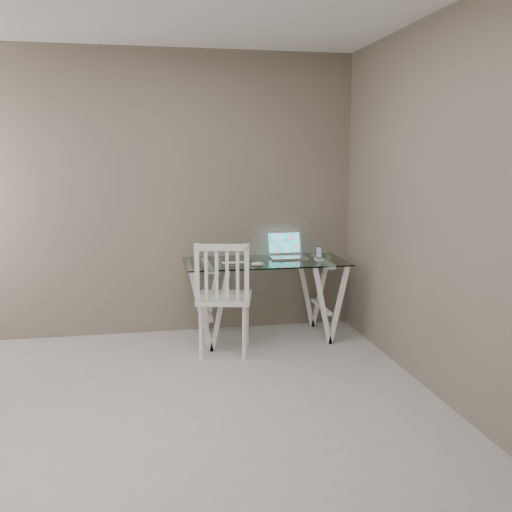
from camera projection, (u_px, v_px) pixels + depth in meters
The scene contains 7 objects.
room at pixel (137, 155), 3.17m from camera, with size 4.50×4.52×2.71m.
desk at pixel (266, 299), 5.38m from camera, with size 1.50×0.70×0.75m.
chair at pixel (223, 293), 4.89m from camera, with size 0.55×0.55×1.00m.
laptop at pixel (286, 251), 5.53m from camera, with size 0.35×0.32×0.24m.
keyboard at pixel (235, 263), 5.21m from camera, with size 0.26×0.11×0.01m, color silver.
mouse at pixel (257, 264), 5.08m from camera, with size 0.11×0.07×0.04m, color white.
phone_dock at pixel (319, 256), 5.38m from camera, with size 0.07×0.07×0.13m.
Camera 1 is at (-0.02, -3.27, 1.71)m, focal length 40.00 mm.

